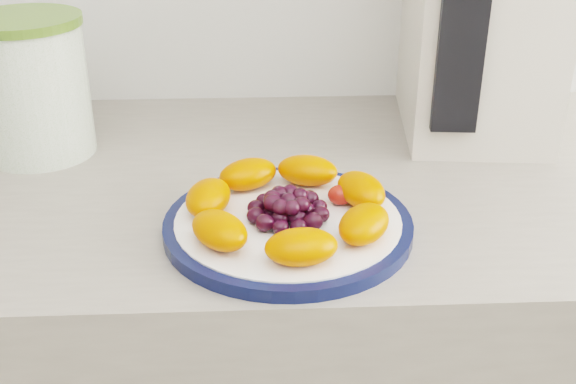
{
  "coord_description": "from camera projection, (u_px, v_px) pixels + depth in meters",
  "views": [
    {
      "loc": [
        -0.06,
        0.34,
        1.31
      ],
      "look_at": [
        -0.03,
        1.05,
        0.95
      ],
      "focal_mm": 45.0,
      "sensor_mm": 36.0,
      "label": 1
    }
  ],
  "objects": [
    {
      "name": "plate_face",
      "position": [
        288.0,
        225.0,
        0.81
      ],
      "size": [
        0.25,
        0.25,
        0.02
      ],
      "primitive_type": "cylinder",
      "color": "white",
      "rests_on": "counter"
    },
    {
      "name": "canister",
      "position": [
        33.0,
        91.0,
        0.97
      ],
      "size": [
        0.15,
        0.15,
        0.18
      ],
      "primitive_type": "cylinder",
      "rotation": [
        0.0,
        0.0,
        -0.02
      ],
      "color": "#376315",
      "rests_on": "counter"
    },
    {
      "name": "fruit_plate",
      "position": [
        289.0,
        203.0,
        0.8
      ],
      "size": [
        0.24,
        0.24,
        0.04
      ],
      "color": "#DC4900",
      "rests_on": "plate_face"
    },
    {
      "name": "appliance_panel",
      "position": [
        462.0,
        35.0,
        0.9
      ],
      "size": [
        0.06,
        0.03,
        0.25
      ],
      "primitive_type": "cube",
      "rotation": [
        0.0,
        0.0,
        -0.1
      ],
      "color": "black",
      "rests_on": "appliance_body"
    },
    {
      "name": "appliance_body",
      "position": [
        480.0,
        13.0,
        1.03
      ],
      "size": [
        0.22,
        0.29,
        0.34
      ],
      "primitive_type": "cube",
      "rotation": [
        0.0,
        0.0,
        -0.1
      ],
      "color": "beige",
      "rests_on": "counter"
    },
    {
      "name": "plate_rim",
      "position": [
        288.0,
        226.0,
        0.81
      ],
      "size": [
        0.28,
        0.28,
        0.01
      ],
      "primitive_type": "cylinder",
      "color": "#0B143A",
      "rests_on": "counter"
    },
    {
      "name": "canister_lid",
      "position": [
        21.0,
        21.0,
        0.93
      ],
      "size": [
        0.16,
        0.16,
        0.01
      ],
      "primitive_type": "cylinder",
      "rotation": [
        0.0,
        0.0,
        -0.02
      ],
      "color": "#4F6C26",
      "rests_on": "canister"
    }
  ]
}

